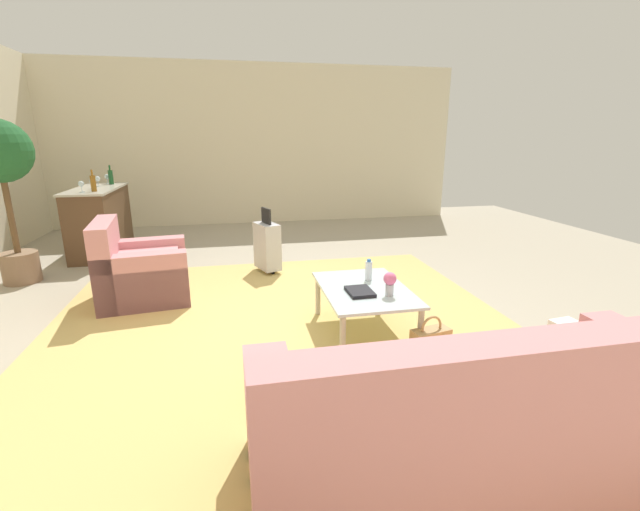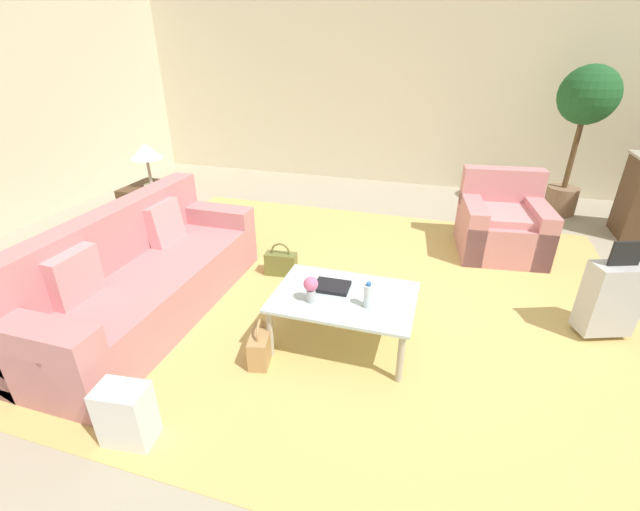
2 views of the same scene
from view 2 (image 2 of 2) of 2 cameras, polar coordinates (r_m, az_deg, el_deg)
ground_plane at (r=3.89m, az=10.68°, el=-7.84°), size 12.00×12.00×0.00m
wall_back at (r=7.31m, az=16.13°, el=20.81°), size 10.24×0.12×3.10m
area_rug at (r=4.14m, az=2.77°, el=-5.04°), size 5.20×4.40×0.01m
couch at (r=4.03m, az=-22.82°, el=-3.14°), size 0.89×2.41×0.93m
armchair at (r=5.28m, az=22.95°, el=3.68°), size 0.99×1.00×0.89m
coffee_table at (r=3.32m, az=3.24°, el=-6.07°), size 1.08×0.75×0.43m
water_bottle at (r=3.13m, az=6.43°, el=-5.36°), size 0.06×0.06×0.20m
coffee_table_book at (r=3.38m, az=1.62°, el=-4.14°), size 0.28×0.22×0.03m
flower_vase at (r=3.16m, az=-1.23°, el=-4.23°), size 0.11×0.11×0.21m
side_table at (r=5.76m, az=-21.02°, el=5.81°), size 0.60×0.60×0.59m
table_lamp at (r=5.57m, az=-22.23°, el=12.64°), size 0.39×0.39×0.52m
suitcase_silver at (r=4.11m, az=34.24°, el=-4.68°), size 0.45×0.35×0.85m
handbag_olive at (r=4.42m, az=-5.23°, el=-1.04°), size 0.33×0.17×0.36m
handbag_tan at (r=3.31m, az=-7.89°, el=-11.81°), size 0.20×0.34×0.36m
backpack_white at (r=2.94m, az=-24.30°, el=-18.71°), size 0.32×0.28×0.40m
potted_ficus at (r=6.66m, az=31.76°, el=15.95°), size 0.72×0.72×1.94m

